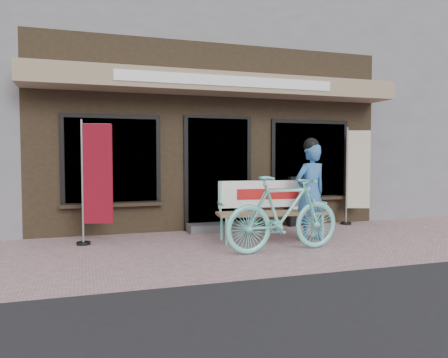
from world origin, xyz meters
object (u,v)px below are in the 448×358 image
object	(u,v)px
bicycle	(284,214)
menu_stand	(299,201)
bench	(270,205)
nobori_cream	(357,175)
nobori_red	(95,180)
person	(311,190)

from	to	relation	value
bicycle	menu_stand	size ratio (longest dim) A/B	1.87
bench	nobori_cream	world-z (taller)	nobori_cream
nobori_red	menu_stand	size ratio (longest dim) A/B	1.99
person	nobori_red	distance (m)	3.56
nobori_red	nobori_cream	xyz separation A→B (m)	(5.22, 0.49, 0.01)
nobori_red	menu_stand	xyz separation A→B (m)	(4.01, 0.71, -0.52)
nobori_red	menu_stand	world-z (taller)	nobori_red
nobori_red	bicycle	bearing A→B (deg)	-15.09
bench	menu_stand	xyz separation A→B (m)	(1.16, 1.17, -0.07)
person	bicycle	distance (m)	1.11
nobori_red	nobori_cream	size ratio (longest dim) A/B	0.99
bench	nobori_cream	bearing A→B (deg)	28.06
person	bicycle	size ratio (longest dim) A/B	0.92
person	bicycle	world-z (taller)	person
person	bicycle	bearing A→B (deg)	-151.63
menu_stand	bicycle	bearing A→B (deg)	-137.87
bicycle	nobori_cream	distance (m)	3.21
bicycle	nobori_red	bearing A→B (deg)	57.77
bicycle	person	bearing A→B (deg)	-55.43
bicycle	bench	bearing A→B (deg)	-16.28
bench	nobori_cream	size ratio (longest dim) A/B	0.94
person	nobori_red	world-z (taller)	nobori_red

